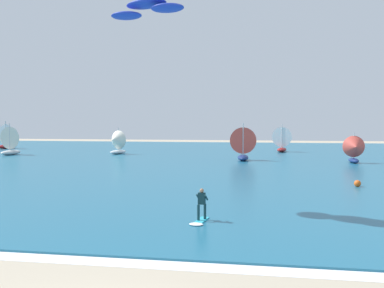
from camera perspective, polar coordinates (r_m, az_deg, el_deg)
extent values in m
cube|color=#1E607F|center=(60.00, 5.27, -1.88)|extent=(160.00, 90.00, 0.10)
cube|color=white|center=(16.26, -9.98, -15.51)|extent=(61.97, 1.68, 0.01)
cube|color=#26B2CC|center=(21.47, 1.36, -10.55)|extent=(0.65, 1.45, 0.05)
cylinder|color=#143338|center=(21.24, 0.90, -9.52)|extent=(0.14, 0.14, 0.80)
cylinder|color=#143338|center=(21.51, 1.81, -9.36)|extent=(0.14, 0.14, 0.80)
cube|color=#143338|center=(21.24, 1.36, -7.59)|extent=(0.39, 0.27, 0.60)
sphere|color=#9E7051|center=(21.17, 1.36, -6.50)|extent=(0.22, 0.22, 0.22)
cylinder|color=#143338|center=(21.37, 0.85, -7.39)|extent=(0.17, 0.51, 0.39)
cylinder|color=#143338|center=(21.24, 2.00, -7.45)|extent=(0.17, 0.51, 0.39)
ellipsoid|color=white|center=(20.59, 0.58, -11.10)|extent=(0.79, 0.70, 0.08)
ellipsoid|color=#1E33B2|center=(25.77, -6.40, 18.78)|extent=(3.19, 2.62, 0.32)
ellipsoid|color=#1E33B2|center=(26.63, -9.12, 17.22)|extent=(2.52, 2.33, 0.32)
ellipsoid|color=#1E33B2|center=(24.72, -3.44, 18.38)|extent=(2.52, 2.33, 0.32)
ellipsoid|color=white|center=(66.69, -10.26, -1.10)|extent=(2.48, 3.78, 0.67)
cylinder|color=silver|center=(66.70, -10.18, 0.73)|extent=(0.11, 0.11, 3.58)
cone|color=silver|center=(66.12, -10.62, 0.56)|extent=(3.38, 2.58, 3.01)
ellipsoid|color=navy|center=(55.30, 21.59, -2.13)|extent=(1.12, 3.22, 0.60)
cylinder|color=silver|center=(55.32, 21.59, -0.15)|extent=(0.10, 0.10, 3.21)
cone|color=#D84C3F|center=(54.64, 21.74, -0.36)|extent=(2.71, 1.42, 2.70)
ellipsoid|color=maroon|center=(71.99, 12.40, -0.79)|extent=(2.36, 4.26, 0.76)
cylinder|color=silver|center=(71.69, 12.39, 1.12)|extent=(0.13, 0.13, 4.04)
cone|color=white|center=(72.56, 12.53, 0.98)|extent=(3.73, 2.57, 3.39)
ellipsoid|color=maroon|center=(86.98, -24.38, -0.31)|extent=(2.48, 4.71, 0.84)
cylinder|color=silver|center=(86.73, -24.52, 1.44)|extent=(0.14, 0.14, 4.49)
cone|color=white|center=(87.42, -24.05, 1.31)|extent=(4.10, 2.73, 3.77)
ellipsoid|color=navy|center=(55.00, 7.11, -1.88)|extent=(1.53, 4.21, 0.78)
cylinder|color=silver|center=(54.65, 7.13, 0.70)|extent=(0.13, 0.13, 4.18)
cone|color=#D84C3F|center=(55.57, 7.14, 0.52)|extent=(3.55, 1.91, 3.51)
ellipsoid|color=silver|center=(69.83, -23.92, -1.08)|extent=(1.89, 4.30, 0.78)
cylinder|color=silver|center=(69.55, -24.06, 0.94)|extent=(0.13, 0.13, 4.17)
cone|color=silver|center=(70.26, -23.58, 0.80)|extent=(3.69, 2.21, 3.50)
sphere|color=#E55919|center=(34.87, 22.05, -5.11)|extent=(0.53, 0.53, 0.53)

